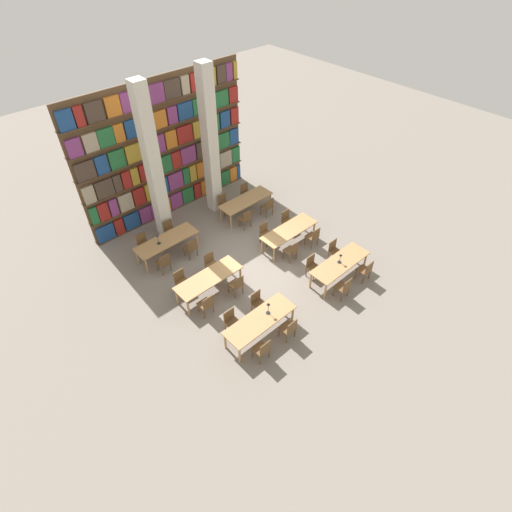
{
  "coord_description": "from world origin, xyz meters",
  "views": [
    {
      "loc": [
        -6.98,
        -7.92,
        10.26
      ],
      "look_at": [
        0.0,
        -0.25,
        0.65
      ],
      "focal_mm": 28.0,
      "sensor_mm": 36.0,
      "label": 1
    }
  ],
  "objects_px": {
    "chair_8": "(206,304)",
    "chair_19": "(170,230)",
    "pillar_center": "(210,144)",
    "chair_6": "(365,270)",
    "chair_17": "(143,243)",
    "chair_1": "(232,321)",
    "reading_table_0": "(260,321)",
    "chair_0": "(262,349)",
    "chair_2": "(289,328)",
    "chair_15": "(287,220)",
    "chair_18": "(191,247)",
    "chair_21": "(224,204)",
    "pillar_left": "(153,167)",
    "reading_table_2": "(209,279)",
    "chair_10": "(237,285)",
    "chair_14": "(313,236)",
    "desk_lamp_0": "(268,306)",
    "reading_table_5": "(246,201)",
    "chair_22": "(268,206)",
    "chair_3": "(258,302)",
    "reading_table_4": "(167,241)",
    "chair_20": "(246,218)",
    "chair_4": "(344,287)",
    "chair_9": "(182,281)",
    "chair_13": "(266,233)",
    "chair_23": "(246,193)",
    "chair_12": "(291,250)",
    "chair_16": "(164,262)",
    "reading_table_3": "(289,231)",
    "reading_table_1": "(340,264)",
    "desk_lamp_2": "(158,238)",
    "chair_5": "(313,266)",
    "desk_lamp_1": "(340,257)"
  },
  "relations": [
    {
      "from": "chair_8",
      "to": "chair_23",
      "type": "height_order",
      "value": "same"
    },
    {
      "from": "chair_8",
      "to": "desk_lamp_2",
      "type": "bearing_deg",
      "value": 83.92
    },
    {
      "from": "chair_19",
      "to": "chair_18",
      "type": "bearing_deg",
      "value": 90.0
    },
    {
      "from": "chair_3",
      "to": "chair_8",
      "type": "xyz_separation_m",
      "value": [
        -1.27,
        1.07,
        0.0
      ]
    },
    {
      "from": "chair_18",
      "to": "reading_table_5",
      "type": "height_order",
      "value": "chair_18"
    },
    {
      "from": "chair_2",
      "to": "chair_15",
      "type": "relative_size",
      "value": 1.0
    },
    {
      "from": "pillar_center",
      "to": "chair_10",
      "type": "bearing_deg",
      "value": -119.78
    },
    {
      "from": "reading_table_2",
      "to": "chair_10",
      "type": "relative_size",
      "value": 2.75
    },
    {
      "from": "reading_table_0",
      "to": "chair_21",
      "type": "height_order",
      "value": "chair_21"
    },
    {
      "from": "reading_table_5",
      "to": "desk_lamp_2",
      "type": "bearing_deg",
      "value": 179.33
    },
    {
      "from": "desk_lamp_1",
      "to": "desk_lamp_2",
      "type": "bearing_deg",
      "value": 128.88
    },
    {
      "from": "chair_2",
      "to": "chair_3",
      "type": "xyz_separation_m",
      "value": [
        0.0,
        1.38,
        0.0
      ]
    },
    {
      "from": "chair_6",
      "to": "chair_12",
      "type": "bearing_deg",
      "value": 115.64
    },
    {
      "from": "reading_table_4",
      "to": "chair_21",
      "type": "bearing_deg",
      "value": 11.34
    },
    {
      "from": "chair_12",
      "to": "chair_21",
      "type": "bearing_deg",
      "value": 89.54
    },
    {
      "from": "chair_21",
      "to": "pillar_left",
      "type": "bearing_deg",
      "value": -12.03
    },
    {
      "from": "chair_17",
      "to": "chair_1",
      "type": "bearing_deg",
      "value": 91.27
    },
    {
      "from": "reading_table_0",
      "to": "chair_0",
      "type": "relative_size",
      "value": 2.75
    },
    {
      "from": "reading_table_1",
      "to": "chair_19",
      "type": "height_order",
      "value": "chair_19"
    },
    {
      "from": "reading_table_5",
      "to": "chair_22",
      "type": "distance_m",
      "value": 0.94
    },
    {
      "from": "pillar_left",
      "to": "reading_table_0",
      "type": "relative_size",
      "value": 2.53
    },
    {
      "from": "chair_20",
      "to": "chair_21",
      "type": "xyz_separation_m",
      "value": [
        0.0,
        1.38,
        0.0
      ]
    },
    {
      "from": "chair_9",
      "to": "chair_17",
      "type": "height_order",
      "value": "same"
    },
    {
      "from": "chair_2",
      "to": "chair_12",
      "type": "bearing_deg",
      "value": 42.7
    },
    {
      "from": "chair_18",
      "to": "chair_6",
      "type": "bearing_deg",
      "value": -53.17
    },
    {
      "from": "chair_14",
      "to": "reading_table_5",
      "type": "xyz_separation_m",
      "value": [
        -0.54,
        3.28,
        0.19
      ]
    },
    {
      "from": "reading_table_3",
      "to": "chair_22",
      "type": "relative_size",
      "value": 2.75
    },
    {
      "from": "chair_8",
      "to": "chair_19",
      "type": "relative_size",
      "value": 1.0
    },
    {
      "from": "chair_13",
      "to": "chair_23",
      "type": "distance_m",
      "value": 2.88
    },
    {
      "from": "chair_3",
      "to": "reading_table_1",
      "type": "distance_m",
      "value": 3.27
    },
    {
      "from": "reading_table_1",
      "to": "chair_10",
      "type": "relative_size",
      "value": 2.75
    },
    {
      "from": "chair_14",
      "to": "chair_19",
      "type": "distance_m",
      "value": 5.55
    },
    {
      "from": "reading_table_2",
      "to": "chair_16",
      "type": "height_order",
      "value": "chair_16"
    },
    {
      "from": "reading_table_3",
      "to": "chair_21",
      "type": "relative_size",
      "value": 2.75
    },
    {
      "from": "chair_5",
      "to": "reading_table_2",
      "type": "xyz_separation_m",
      "value": [
        -3.19,
        1.81,
        0.19
      ]
    },
    {
      "from": "reading_table_0",
      "to": "reading_table_2",
      "type": "bearing_deg",
      "value": 91.7
    },
    {
      "from": "chair_0",
      "to": "chair_21",
      "type": "bearing_deg",
      "value": 59.64
    },
    {
      "from": "reading_table_3",
      "to": "chair_18",
      "type": "relative_size",
      "value": 2.75
    },
    {
      "from": "chair_6",
      "to": "chair_16",
      "type": "bearing_deg",
      "value": 134.47
    },
    {
      "from": "reading_table_4",
      "to": "chair_20",
      "type": "bearing_deg",
      "value": -12.81
    },
    {
      "from": "reading_table_2",
      "to": "desk_lamp_0",
      "type": "bearing_deg",
      "value": -80.26
    },
    {
      "from": "pillar_left",
      "to": "chair_15",
      "type": "bearing_deg",
      "value": -39.86
    },
    {
      "from": "pillar_left",
      "to": "chair_22",
      "type": "bearing_deg",
      "value": -26.85
    },
    {
      "from": "chair_22",
      "to": "chair_3",
      "type": "bearing_deg",
      "value": -136.99
    },
    {
      "from": "pillar_center",
      "to": "chair_6",
      "type": "relative_size",
      "value": 6.95
    },
    {
      "from": "chair_6",
      "to": "chair_16",
      "type": "height_order",
      "value": "same"
    },
    {
      "from": "chair_3",
      "to": "reading_table_2",
      "type": "xyz_separation_m",
      "value": [
        -0.63,
        1.76,
        0.19
      ]
    },
    {
      "from": "reading_table_1",
      "to": "chair_8",
      "type": "height_order",
      "value": "chair_8"
    },
    {
      "from": "chair_4",
      "to": "chair_17",
      "type": "relative_size",
      "value": 1.0
    },
    {
      "from": "chair_4",
      "to": "chair_9",
      "type": "distance_m",
      "value": 5.46
    }
  ]
}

